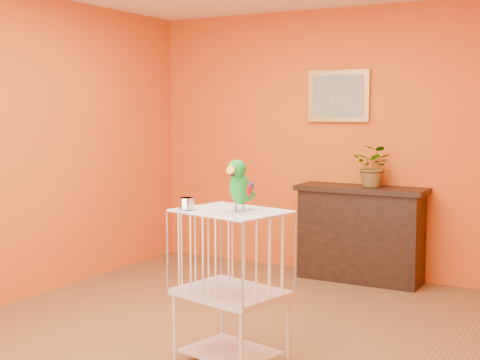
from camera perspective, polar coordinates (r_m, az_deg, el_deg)
The scene contains 8 objects.
ground at distance 4.86m, azimuth -1.46°, elevation -13.38°, with size 4.50×4.50×0.00m, color brown.
room_shell at distance 4.59m, azimuth -1.51°, elevation 5.64°, with size 4.50×4.50×4.50m.
console_cabinet at distance 6.42m, azimuth 10.23°, elevation -4.53°, with size 1.21×0.44×0.90m.
potted_plant at distance 6.31m, azimuth 11.36°, elevation 0.78°, with size 0.35×0.39×0.31m, color #26722D.
framed_picture at distance 6.59m, azimuth 8.39°, elevation 7.11°, with size 0.62×0.04×0.50m.
birdcage at distance 4.26m, azimuth -0.79°, elevation -8.95°, with size 0.73×0.62×0.99m.
feed_cup at distance 4.21m, azimuth -4.59°, elevation -1.98°, with size 0.10×0.10×0.07m, color silver.
parrot at distance 4.14m, azimuth -0.04°, elevation -0.39°, with size 0.16×0.28×0.32m.
Camera 1 is at (2.33, -3.95, 1.61)m, focal length 50.00 mm.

